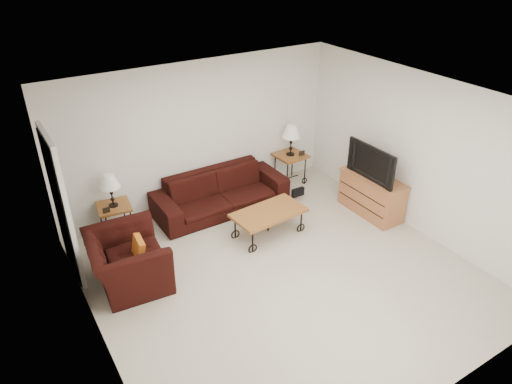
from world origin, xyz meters
TOP-DOWN VIEW (x-y plane):
  - ground at (0.00, 0.00)m, footprint 5.00×5.00m
  - wall_back at (0.00, 2.50)m, footprint 5.00×0.02m
  - wall_front at (0.00, -2.50)m, footprint 5.00×0.02m
  - wall_left at (-2.50, 0.00)m, footprint 0.02×5.00m
  - wall_right at (2.50, 0.00)m, footprint 0.02×5.00m
  - ceiling at (0.00, 0.00)m, footprint 5.00×5.00m
  - doorway at (-2.47, 1.65)m, footprint 0.08×0.94m
  - sofa at (0.11, 2.02)m, footprint 2.30×0.90m
  - side_table_left at (-1.66, 2.20)m, footprint 0.55×0.55m
  - side_table_right at (1.70, 2.20)m, footprint 0.56×0.56m
  - lamp_left at (-1.66, 2.20)m, footprint 0.34×0.34m
  - lamp_right at (1.70, 2.20)m, footprint 0.35×0.35m
  - photo_frame_left at (-1.81, 2.05)m, footprint 0.11×0.02m
  - photo_frame_right at (1.85, 2.05)m, footprint 0.12×0.03m
  - coffee_table at (0.38, 0.93)m, footprint 1.18×0.70m
  - armchair at (-1.88, 0.97)m, footprint 1.08×1.21m
  - throw_pillow at (-1.73, 0.92)m, footprint 0.12×0.34m
  - tv_stand at (2.23, 0.57)m, footprint 0.47×1.13m
  - television at (2.21, 0.57)m, footprint 0.13×1.01m
  - backpack at (1.39, 1.64)m, footprint 0.40×0.33m

SIDE VIEW (x-z plane):
  - ground at x=0.00m, z-range 0.00..0.00m
  - coffee_table at x=0.38m, z-range 0.00..0.43m
  - backpack at x=1.39m, z-range 0.00..0.48m
  - side_table_left at x=-1.66m, z-range 0.00..0.54m
  - side_table_right at x=1.70m, z-range 0.00..0.59m
  - sofa at x=0.11m, z-range 0.00..0.67m
  - tv_stand at x=2.23m, z-range 0.00..0.68m
  - armchair at x=-1.88m, z-range 0.00..0.73m
  - throw_pillow at x=-1.73m, z-range 0.35..0.69m
  - photo_frame_left at x=-1.81m, z-range 0.54..0.63m
  - photo_frame_right at x=1.85m, z-range 0.59..0.68m
  - lamp_left at x=-1.66m, z-range 0.54..1.08m
  - lamp_right at x=1.70m, z-range 0.59..1.17m
  - television at x=2.21m, z-range 0.68..1.26m
  - doorway at x=-2.47m, z-range 0.00..2.04m
  - wall_back at x=0.00m, z-range 0.00..2.50m
  - wall_front at x=0.00m, z-range 0.00..2.50m
  - wall_left at x=-2.50m, z-range 0.00..2.50m
  - wall_right at x=2.50m, z-range 0.00..2.50m
  - ceiling at x=0.00m, z-range 2.50..2.50m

